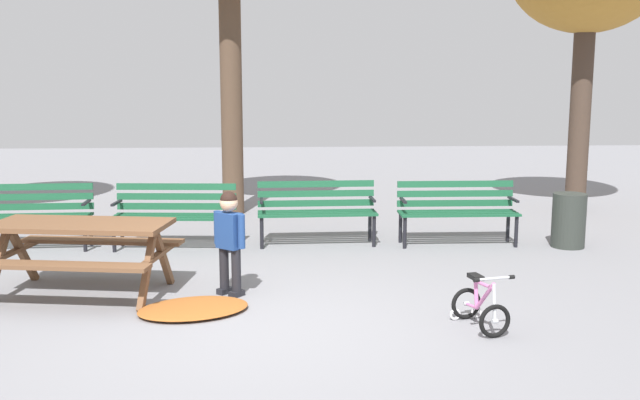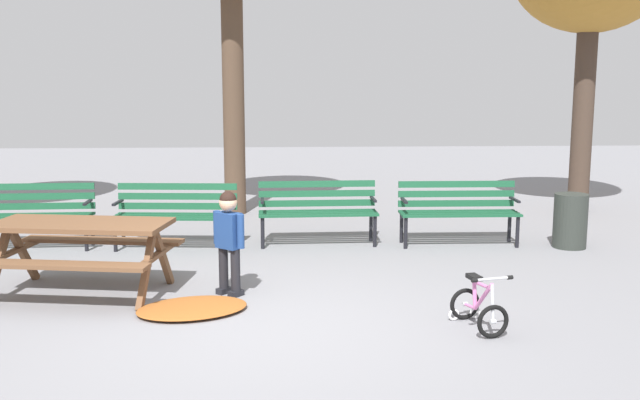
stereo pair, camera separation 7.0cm
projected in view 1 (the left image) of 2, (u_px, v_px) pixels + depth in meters
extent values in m
plane|color=gray|center=(258.00, 327.00, 6.52)|extent=(36.00, 36.00, 0.00)
cube|color=brown|center=(80.00, 225.00, 7.39)|extent=(1.90, 1.03, 0.05)
cube|color=brown|center=(57.00, 266.00, 6.90)|extent=(1.82, 0.52, 0.04)
cube|color=brown|center=(103.00, 241.00, 7.98)|extent=(1.82, 0.52, 0.04)
cube|color=brown|center=(22.00, 254.00, 7.77)|extent=(0.15, 0.57, 0.76)
cube|color=brown|center=(10.00, 253.00, 7.52)|extent=(0.25, 1.10, 0.04)
cube|color=brown|center=(147.00, 269.00, 7.13)|extent=(0.15, 0.57, 0.76)
cube|color=brown|center=(163.00, 257.00, 7.62)|extent=(0.15, 0.57, 0.76)
cube|color=brown|center=(155.00, 257.00, 7.37)|extent=(0.25, 1.10, 0.04)
cube|color=#195133|center=(32.00, 215.00, 9.60)|extent=(1.60, 0.12, 0.03)
cube|color=#195133|center=(29.00, 216.00, 9.48)|extent=(1.60, 0.12, 0.03)
cube|color=#195133|center=(27.00, 218.00, 9.36)|extent=(1.60, 0.12, 0.03)
cube|color=#195133|center=(24.00, 220.00, 9.24)|extent=(1.60, 0.12, 0.03)
cube|color=#195133|center=(33.00, 207.00, 9.62)|extent=(1.60, 0.09, 0.09)
cube|color=#195133|center=(32.00, 197.00, 9.60)|extent=(1.60, 0.09, 0.09)
cube|color=#195133|center=(31.00, 187.00, 9.58)|extent=(1.60, 0.09, 0.09)
cylinder|color=black|center=(85.00, 235.00, 9.36)|extent=(0.05, 0.05, 0.44)
cylinder|color=black|center=(91.00, 229.00, 9.72)|extent=(0.05, 0.05, 0.44)
cube|color=black|center=(86.00, 202.00, 9.48)|extent=(0.05, 0.40, 0.03)
cube|color=#195133|center=(176.00, 214.00, 9.62)|extent=(1.60, 0.19, 0.03)
cube|color=#195133|center=(175.00, 216.00, 9.50)|extent=(1.60, 0.19, 0.03)
cube|color=#195133|center=(173.00, 218.00, 9.39)|extent=(1.60, 0.19, 0.03)
cube|color=#195133|center=(170.00, 219.00, 9.27)|extent=(1.60, 0.19, 0.03)
cube|color=#195133|center=(177.00, 206.00, 9.65)|extent=(1.60, 0.17, 0.09)
cube|color=#195133|center=(177.00, 197.00, 9.62)|extent=(1.60, 0.17, 0.09)
cube|color=#195133|center=(176.00, 187.00, 9.60)|extent=(1.60, 0.17, 0.09)
cylinder|color=black|center=(229.00, 236.00, 9.31)|extent=(0.05, 0.05, 0.44)
cylinder|color=black|center=(233.00, 230.00, 9.66)|extent=(0.05, 0.05, 0.44)
cube|color=black|center=(230.00, 203.00, 9.42)|extent=(0.07, 0.40, 0.03)
cylinder|color=black|center=(114.00, 235.00, 9.34)|extent=(0.05, 0.05, 0.44)
cylinder|color=black|center=(122.00, 230.00, 9.69)|extent=(0.05, 0.05, 0.44)
cube|color=black|center=(117.00, 203.00, 9.45)|extent=(0.07, 0.40, 0.03)
cube|color=#195133|center=(316.00, 211.00, 9.87)|extent=(1.60, 0.11, 0.03)
cube|color=#195133|center=(317.00, 212.00, 9.76)|extent=(1.60, 0.11, 0.03)
cube|color=#195133|center=(318.00, 214.00, 9.64)|extent=(1.60, 0.11, 0.03)
cube|color=#195133|center=(318.00, 216.00, 9.52)|extent=(1.60, 0.11, 0.03)
cube|color=#195133|center=(316.00, 203.00, 9.90)|extent=(1.60, 0.08, 0.09)
cube|color=#195133|center=(316.00, 194.00, 9.87)|extent=(1.60, 0.08, 0.09)
cube|color=#195133|center=(316.00, 184.00, 9.85)|extent=(1.60, 0.08, 0.09)
cylinder|color=black|center=(374.00, 231.00, 9.64)|extent=(0.05, 0.05, 0.44)
cylinder|color=black|center=(370.00, 225.00, 9.99)|extent=(0.05, 0.05, 0.44)
cube|color=black|center=(372.00, 199.00, 9.75)|extent=(0.05, 0.40, 0.03)
cylinder|color=black|center=(262.00, 233.00, 9.51)|extent=(0.05, 0.05, 0.44)
cylinder|color=black|center=(262.00, 227.00, 9.87)|extent=(0.05, 0.05, 0.44)
cube|color=black|center=(261.00, 201.00, 9.62)|extent=(0.05, 0.40, 0.03)
cube|color=#195133|center=(455.00, 211.00, 9.87)|extent=(1.60, 0.09, 0.03)
cube|color=#195133|center=(457.00, 212.00, 9.75)|extent=(1.60, 0.09, 0.03)
cube|color=#195133|center=(459.00, 214.00, 9.64)|extent=(1.60, 0.09, 0.03)
cube|color=#195133|center=(462.00, 216.00, 9.52)|extent=(1.60, 0.09, 0.03)
cube|color=#195133|center=(455.00, 203.00, 9.90)|extent=(1.60, 0.06, 0.09)
cube|color=#195133|center=(455.00, 194.00, 9.87)|extent=(1.60, 0.06, 0.09)
cube|color=#195133|center=(455.00, 184.00, 9.85)|extent=(1.60, 0.06, 0.09)
cylinder|color=black|center=(516.00, 231.00, 9.61)|extent=(0.05, 0.05, 0.44)
cylinder|color=black|center=(508.00, 226.00, 9.96)|extent=(0.05, 0.05, 0.44)
cube|color=black|center=(513.00, 199.00, 9.72)|extent=(0.04, 0.40, 0.03)
cylinder|color=black|center=(405.00, 232.00, 9.54)|extent=(0.05, 0.05, 0.44)
cylinder|color=black|center=(400.00, 227.00, 9.89)|extent=(0.05, 0.05, 0.44)
cube|color=black|center=(403.00, 200.00, 9.65)|extent=(0.04, 0.40, 0.03)
cylinder|color=black|center=(236.00, 273.00, 7.40)|extent=(0.10, 0.10, 0.50)
cube|color=black|center=(237.00, 294.00, 7.44)|extent=(0.17, 0.18, 0.06)
cylinder|color=black|center=(224.00, 270.00, 7.50)|extent=(0.10, 0.10, 0.50)
cube|color=black|center=(225.00, 291.00, 7.54)|extent=(0.17, 0.18, 0.06)
cube|color=navy|center=(229.00, 230.00, 7.38)|extent=(0.30, 0.29, 0.37)
sphere|color=#E0B28E|center=(229.00, 203.00, 7.33)|extent=(0.18, 0.18, 0.18)
sphere|color=black|center=(229.00, 200.00, 7.33)|extent=(0.18, 0.18, 0.18)
cylinder|color=navy|center=(241.00, 232.00, 7.28)|extent=(0.07, 0.07, 0.35)
cylinder|color=navy|center=(217.00, 227.00, 7.48)|extent=(0.07, 0.07, 0.35)
torus|color=black|center=(495.00, 321.00, 6.22)|extent=(0.30, 0.11, 0.30)
cylinder|color=silver|center=(495.00, 321.00, 6.22)|extent=(0.06, 0.05, 0.04)
torus|color=black|center=(466.00, 304.00, 6.71)|extent=(0.30, 0.11, 0.30)
cylinder|color=silver|center=(466.00, 304.00, 6.71)|extent=(0.06, 0.05, 0.04)
torus|color=white|center=(476.00, 312.00, 6.75)|extent=(0.11, 0.05, 0.11)
torus|color=white|center=(455.00, 314.00, 6.69)|extent=(0.11, 0.05, 0.11)
cylinder|color=pink|center=(485.00, 296.00, 6.36)|extent=(0.10, 0.31, 0.32)
cylinder|color=pink|center=(476.00, 293.00, 6.51)|extent=(0.05, 0.08, 0.27)
cylinder|color=pink|center=(471.00, 306.00, 6.61)|extent=(0.07, 0.20, 0.05)
cylinder|color=silver|center=(494.00, 303.00, 6.21)|extent=(0.05, 0.08, 0.32)
cylinder|color=pink|center=(484.00, 285.00, 6.36)|extent=(0.10, 0.32, 0.05)
cube|color=black|center=(476.00, 277.00, 6.51)|extent=(0.13, 0.19, 0.04)
cylinder|color=silver|center=(494.00, 278.00, 6.19)|extent=(0.34, 0.10, 0.02)
cylinder|color=black|center=(512.00, 277.00, 6.24)|extent=(0.06, 0.05, 0.04)
cylinder|color=black|center=(476.00, 280.00, 6.15)|extent=(0.06, 0.05, 0.04)
ellipsoid|color=#9E5623|center=(193.00, 308.00, 6.94)|extent=(1.24, 1.02, 0.07)
cylinder|color=#2D332D|center=(569.00, 220.00, 9.61)|extent=(0.44, 0.44, 0.72)
cylinder|color=brown|center=(231.00, 100.00, 11.81)|extent=(0.36, 0.36, 3.79)
cylinder|color=#423328|center=(580.00, 118.00, 12.09)|extent=(0.34, 0.34, 3.17)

